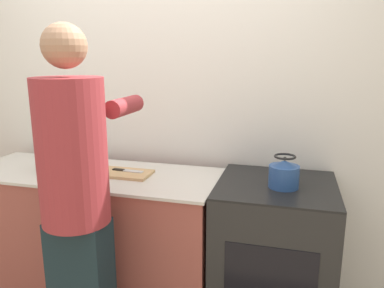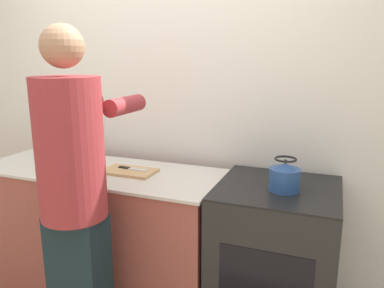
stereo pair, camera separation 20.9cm
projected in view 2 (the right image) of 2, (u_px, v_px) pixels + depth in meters
wall_back at (172, 107)px, 2.66m from camera, size 8.00×0.05×2.60m
counter at (102, 233)px, 2.58m from camera, size 1.65×0.62×0.92m
oven at (274, 262)px, 2.20m from camera, size 0.67×0.66×0.94m
person at (75, 191)px, 1.90m from camera, size 0.38×0.61×1.80m
cutting_board at (129, 171)px, 2.40m from camera, size 0.34×0.20×0.02m
knife at (132, 169)px, 2.41m from camera, size 0.21×0.04×0.01m
kettle at (285, 177)px, 2.02m from camera, size 0.17×0.17×0.18m
bowl_prep at (80, 154)px, 2.73m from camera, size 0.19×0.19×0.06m
canister_jar at (59, 154)px, 2.54m from camera, size 0.13×0.13×0.16m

